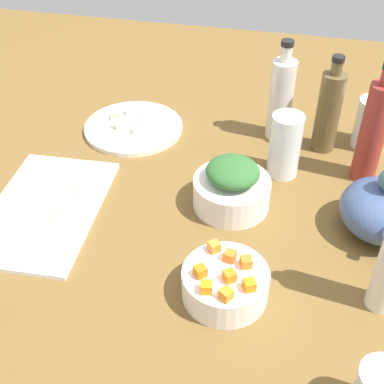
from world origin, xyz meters
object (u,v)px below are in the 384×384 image
Objects in this scene: bottle_1 at (329,111)px; drinking_glass_1 at (285,145)px; plate_tofu at (134,128)px; bottle_0 at (281,98)px; bowl_carrots at (225,284)px; cutting_board at (45,209)px; bowl_greens at (231,193)px; bottle_2 at (373,131)px; drinking_glass_2 at (371,124)px; teapot at (383,209)px.

bottle_1 is 1.60× the size of drinking_glass_1.
bottle_0 is at bearing 98.64° from plate_tofu.
plate_tofu is at bearing -146.14° from bowl_carrots.
cutting_board is at bearing -62.39° from drinking_glass_1.
plate_tofu is 1.56× the size of bowl_greens.
plate_tofu is 1.00× the size of bottle_0.
bottle_0 reaches higher than plate_tofu.
plate_tofu is 0.91× the size of bottle_2.
bowl_carrots is 46.30cm from bottle_2.
bottle_1 reaches higher than bowl_carrots.
drinking_glass_2 is (-15.07, 18.46, -1.19)cm from drinking_glass_1.
bottle_1 is at bearing 145.08° from drinking_glass_1.
teapot is 24.31cm from drinking_glass_1.
bowl_greens reaches higher than bowl_carrots.
bowl_carrots is at bearing 33.86° from plate_tofu.
bottle_2 is at bearing 121.29° from bowl_greens.
bottle_1 is 14.76cm from drinking_glass_1.
bowl_greens is 16.50cm from drinking_glass_1.
bottle_2 is 17.88cm from drinking_glass_1.
bottle_1 is at bearing -72.67° from drinking_glass_2.
bottle_0 is at bearing -121.46° from bottle_2.
bottle_2 is at bearing 58.54° from bottle_0.
teapot is at bearing 1.92° from drinking_glass_2.
teapot is (-21.91, 25.65, 2.65)cm from bowl_carrots.
bowl_greens is 1.08× the size of drinking_glass_1.
drinking_glass_1 is at bearing 145.79° from bowl_greens.
drinking_glass_1 reaches higher than bowl_greens.
bowl_carrots is 0.63× the size of bottle_1.
cutting_board is 57.78cm from bottle_0.
drinking_glass_1 is at bearing 117.61° from cutting_board.
bottle_1 is 11.33cm from drinking_glass_2.
bottle_0 is at bearing -104.38° from bottle_1.
bottle_2 reaches higher than drinking_glass_2.
bowl_carrots is 0.81× the size of teapot.
cutting_board is 33.85cm from plate_tofu.
drinking_glass_2 is at bearing 154.39° from bowl_carrots.
plate_tofu is 1.66× the size of bowl_carrots.
bowl_carrots is at bearing 71.52° from cutting_board.
cutting_board is at bearing -58.68° from drinking_glass_2.
plate_tofu is 46.25cm from bottle_1.
teapot is (23.92, 56.40, 4.77)cm from plate_tofu.
bottle_2 is at bearing 43.64° from bottle_1.
bottle_0 is (-27.92, 6.47, 7.05)cm from bowl_greens.
bowl_greens is 31.71cm from bottle_2.
bottle_1 is 12.89cm from bottle_2.
drinking_glass_2 is at bearing 95.79° from plate_tofu.
bottle_2 is 1.85× the size of drinking_glass_1.
plate_tofu is 61.44cm from teapot.
bowl_carrots is 0.60× the size of bottle_0.
bottle_2 is at bearing 98.77° from drinking_glass_1.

